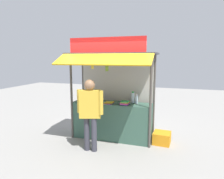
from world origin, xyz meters
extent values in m
plane|color=gray|center=(0.00, 0.00, 0.00)|extent=(20.00, 20.00, 0.00)
cube|color=#385B4C|center=(0.00, 0.00, 0.49)|extent=(2.07, 0.55, 0.97)
cylinder|color=#4C4742|center=(-1.03, -0.28, 1.11)|extent=(0.06, 0.06, 2.22)
cylinder|color=#4C4742|center=(1.03, -0.28, 1.11)|extent=(0.06, 0.06, 2.22)
cylinder|color=#4C4742|center=(-1.03, 0.42, 1.11)|extent=(0.06, 0.06, 2.22)
cylinder|color=#4C4742|center=(1.03, 0.42, 1.11)|extent=(0.06, 0.06, 2.22)
cube|color=#B7B2A8|center=(0.00, 0.42, 1.08)|extent=(2.02, 0.04, 2.17)
cube|color=#3F3F44|center=(0.00, -0.03, 2.24)|extent=(2.27, 0.90, 0.04)
cube|color=gold|center=(0.00, -0.73, 2.10)|extent=(2.23, 0.51, 0.26)
cube|color=red|center=(0.00, -0.43, 2.43)|extent=(1.86, 0.04, 0.35)
cylinder|color=#59544C|center=(0.00, -0.38, 2.14)|extent=(1.96, 0.02, 0.02)
cylinder|color=silver|center=(0.63, 0.07, 1.08)|extent=(0.07, 0.07, 0.22)
cylinder|color=white|center=(0.63, 0.07, 1.21)|extent=(0.05, 0.05, 0.03)
cylinder|color=silver|center=(0.52, 0.17, 1.10)|extent=(0.08, 0.08, 0.26)
cylinder|color=#198C33|center=(0.52, 0.17, 1.25)|extent=(0.05, 0.05, 0.04)
cylinder|color=silver|center=(-0.69, 0.18, 1.08)|extent=(0.07, 0.07, 0.21)
cylinder|color=white|center=(-0.69, 0.18, 1.19)|extent=(0.04, 0.04, 0.03)
cylinder|color=silver|center=(-0.83, 0.12, 1.08)|extent=(0.07, 0.07, 0.21)
cylinder|color=blue|center=(-0.83, 0.12, 1.20)|extent=(0.04, 0.04, 0.03)
cylinder|color=silver|center=(-0.34, 0.12, 1.09)|extent=(0.07, 0.07, 0.23)
cylinder|color=red|center=(-0.34, 0.12, 1.21)|extent=(0.05, 0.05, 0.03)
cube|color=white|center=(-0.04, -0.14, 0.98)|extent=(0.21, 0.24, 0.01)
cube|color=blue|center=(-0.04, -0.15, 0.98)|extent=(0.23, 0.26, 0.01)
cube|color=red|center=(-0.04, -0.15, 0.99)|extent=(0.22, 0.25, 0.01)
cube|color=black|center=(-0.04, -0.15, 1.00)|extent=(0.23, 0.25, 0.01)
cube|color=yellow|center=(-0.03, -0.14, 1.01)|extent=(0.23, 0.25, 0.01)
cube|color=black|center=(0.38, -0.13, 0.98)|extent=(0.20, 0.25, 0.01)
cube|color=blue|center=(0.38, -0.13, 0.99)|extent=(0.20, 0.25, 0.01)
cube|color=purple|center=(0.39, -0.13, 1.00)|extent=(0.21, 0.25, 0.01)
cube|color=red|center=(0.38, -0.14, 1.01)|extent=(0.19, 0.24, 0.01)
cube|color=purple|center=(0.38, -0.14, 1.02)|extent=(0.20, 0.24, 0.01)
cube|color=black|center=(0.39, -0.13, 1.03)|extent=(0.19, 0.24, 0.01)
cube|color=yellow|center=(0.39, -0.13, 1.04)|extent=(0.20, 0.24, 0.01)
cube|color=green|center=(0.38, -0.13, 1.06)|extent=(0.21, 0.25, 0.01)
cylinder|color=#332D23|center=(0.00, -0.38, 2.06)|extent=(0.01, 0.01, 0.13)
cylinder|color=olive|center=(0.00, -0.38, 1.97)|extent=(0.04, 0.04, 0.04)
ellipsoid|color=#7AA536|center=(0.02, -0.37, 1.89)|extent=(0.04, 0.08, 0.15)
ellipsoid|color=#7AA536|center=(0.01, -0.36, 1.89)|extent=(0.07, 0.06, 0.16)
ellipsoid|color=#7AA536|center=(-0.02, -0.35, 1.89)|extent=(0.08, 0.06, 0.15)
ellipsoid|color=#7AA536|center=(-0.03, -0.38, 1.89)|extent=(0.04, 0.07, 0.15)
ellipsoid|color=#7AA536|center=(-0.02, -0.40, 1.89)|extent=(0.07, 0.06, 0.16)
ellipsoid|color=#7AA536|center=(0.01, -0.40, 1.89)|extent=(0.08, 0.06, 0.15)
cylinder|color=#332D23|center=(-0.37, -0.38, 2.08)|extent=(0.01, 0.01, 0.08)
cylinder|color=olive|center=(-0.37, -0.38, 2.02)|extent=(0.04, 0.04, 0.04)
ellipsoid|color=yellow|center=(-0.36, -0.38, 1.94)|extent=(0.03, 0.06, 0.15)
ellipsoid|color=yellow|center=(-0.36, -0.36, 1.94)|extent=(0.07, 0.05, 0.15)
ellipsoid|color=yellow|center=(-0.38, -0.35, 1.94)|extent=(0.08, 0.03, 0.15)
ellipsoid|color=yellow|center=(-0.39, -0.37, 1.94)|extent=(0.05, 0.06, 0.15)
ellipsoid|color=yellow|center=(-0.39, -0.39, 1.94)|extent=(0.05, 0.07, 0.15)
ellipsoid|color=yellow|center=(-0.38, -0.40, 1.94)|extent=(0.07, 0.04, 0.15)
ellipsoid|color=yellow|center=(-0.36, -0.39, 1.94)|extent=(0.06, 0.05, 0.15)
cylinder|color=#383842|center=(-0.33, -0.86, 0.40)|extent=(0.13, 0.13, 0.79)
cylinder|color=#383842|center=(-0.15, -0.86, 0.40)|extent=(0.13, 0.13, 0.79)
cube|color=gold|center=(-0.24, -0.86, 1.11)|extent=(0.51, 0.33, 0.63)
cylinder|color=gold|center=(-0.51, -0.86, 1.16)|extent=(0.10, 0.10, 0.53)
cylinder|color=gold|center=(0.02, -0.86, 1.16)|extent=(0.10, 0.10, 0.53)
sphere|color=#936B4C|center=(-0.24, -0.86, 1.54)|extent=(0.24, 0.24, 0.24)
cube|color=orange|center=(1.30, 0.06, 0.14)|extent=(0.44, 0.44, 0.29)
camera|label=1|loc=(1.62, -4.94, 2.13)|focal=32.56mm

